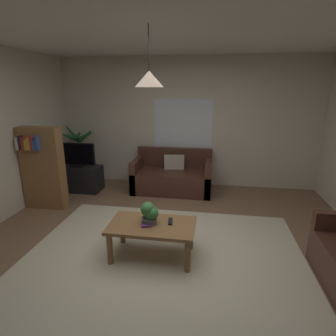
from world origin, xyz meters
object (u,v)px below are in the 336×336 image
tv (76,155)px  pendant_lamp (149,79)px  potted_plant_on_table (149,213)px  tv_stand (79,178)px  potted_palm_corner (80,155)px  couch_under_window (172,177)px  coffee_table (152,229)px  bookshelf_corner (42,167)px  book_on_table_0 (146,224)px  remote_on_table_0 (170,221)px

tv → pendant_lamp: pendant_lamp is taller
potted_plant_on_table → tv_stand: bearing=134.1°
potted_palm_corner → couch_under_window: bearing=-6.2°
coffee_table → bookshelf_corner: size_ratio=0.74×
book_on_table_0 → remote_on_table_0: book_on_table_0 is taller
tv_stand → remote_on_table_0: bearing=-41.4°
tv → potted_palm_corner: bearing=110.9°
couch_under_window → potted_palm_corner: bearing=173.8°
coffee_table → pendant_lamp: 1.74m
remote_on_table_0 → pendant_lamp: bearing=-166.6°
book_on_table_0 → potted_palm_corner: (-2.10, 2.54, 0.16)m
potted_plant_on_table → tv: size_ratio=0.36×
remote_on_table_0 → tv_stand: 2.89m
remote_on_table_0 → tv_stand: tv_stand is taller
coffee_table → bookshelf_corner: 2.44m
coffee_table → couch_under_window: bearing=92.0°
couch_under_window → pendant_lamp: 2.91m
tv_stand → bookshelf_corner: (-0.19, -0.85, 0.47)m
pendant_lamp → book_on_table_0: bearing=-140.6°
tv → potted_plant_on_table: bearing=-45.5°
potted_plant_on_table → potted_palm_corner: bearing=130.4°
coffee_table → tv: bearing=134.8°
remote_on_table_0 → bookshelf_corner: size_ratio=0.11×
coffee_table → book_on_table_0: book_on_table_0 is taller
potted_plant_on_table → potted_palm_corner: 3.27m
tv → pendant_lamp: size_ratio=1.27×
tv → potted_palm_corner: potted_palm_corner is taller
tv_stand → potted_plant_on_table: bearing=-45.9°
potted_plant_on_table → tv_stand: (-1.92, 1.98, -0.33)m
bookshelf_corner → potted_plant_on_table: bearing=-28.2°
potted_plant_on_table → tv_stand: size_ratio=0.31×
coffee_table → potted_plant_on_table: (-0.03, 0.01, 0.21)m
couch_under_window → remote_on_table_0: size_ratio=9.65×
tv_stand → pendant_lamp: size_ratio=1.49×
tv → book_on_table_0: bearing=-46.7°
remote_on_table_0 → potted_palm_corner: (-2.36, 2.42, 0.17)m
tv_stand → tv: tv is taller
book_on_table_0 → tv: size_ratio=0.17×
couch_under_window → tv: (-1.87, -0.31, 0.47)m
book_on_table_0 → couch_under_window: bearing=90.6°
potted_plant_on_table → tv: 2.74m
potted_palm_corner → bookshelf_corner: (0.02, -1.36, 0.11)m
coffee_table → pendant_lamp: bearing=-169.4°
remote_on_table_0 → pendant_lamp: size_ratio=0.26×
potted_palm_corner → pendant_lamp: 3.62m
couch_under_window → coffee_table: bearing=-88.0°
couch_under_window → tv: 1.95m
bookshelf_corner → book_on_table_0: bearing=-29.6°
book_on_table_0 → coffee_table: bearing=39.4°
coffee_table → bookshelf_corner: bookshelf_corner is taller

